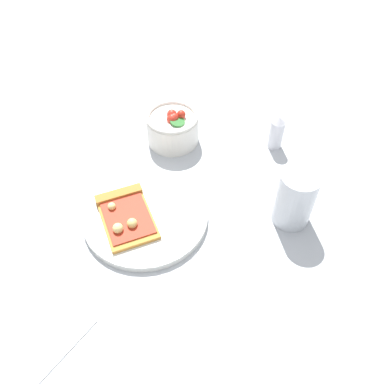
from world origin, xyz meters
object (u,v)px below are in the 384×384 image
at_px(salad_bowl, 173,127).
at_px(pepper_shaker, 277,132).
at_px(pizza_slice_main, 125,214).
at_px(plate, 146,216).
at_px(soda_glass, 295,200).
at_px(paper_napkin, 36,336).

relative_size(salad_bowl, pepper_shaker, 1.42).
bearing_deg(salad_bowl, pizza_slice_main, -88.02).
bearing_deg(salad_bowl, pepper_shaker, 16.60).
height_order(plate, soda_glass, soda_glass).
bearing_deg(pizza_slice_main, salad_bowl, 91.98).
bearing_deg(salad_bowl, paper_napkin, -91.92).
xyz_separation_m(plate, salad_bowl, (-0.04, 0.23, 0.03)).
bearing_deg(plate, paper_napkin, -101.99).
height_order(paper_napkin, pepper_shaker, pepper_shaker).
bearing_deg(pepper_shaker, soda_glass, -67.76).
height_order(pizza_slice_main, pepper_shaker, pepper_shaker).
height_order(pizza_slice_main, paper_napkin, pizza_slice_main).
distance_m(plate, salad_bowl, 0.23).
relative_size(pizza_slice_main, pepper_shaker, 1.96).
distance_m(plate, pepper_shaker, 0.34).
bearing_deg(pizza_slice_main, pepper_shaker, 55.88).
relative_size(plate, paper_napkin, 1.63).
distance_m(plate, pizza_slice_main, 0.04).
relative_size(plate, pepper_shaker, 2.93).
bearing_deg(salad_bowl, plate, -79.81).
distance_m(soda_glass, paper_napkin, 0.49).
relative_size(soda_glass, paper_napkin, 0.79).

